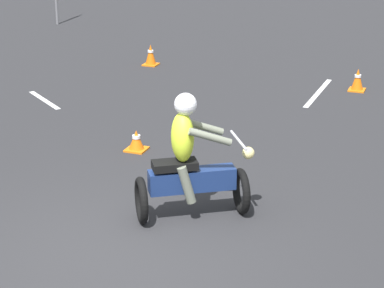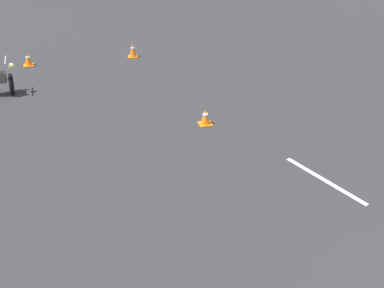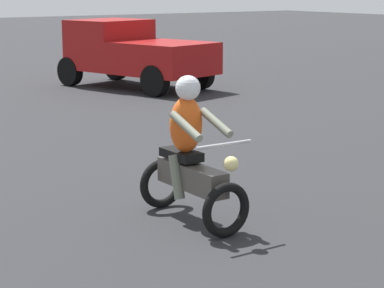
# 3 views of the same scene
# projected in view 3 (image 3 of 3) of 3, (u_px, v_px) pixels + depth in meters

# --- Properties ---
(motorcycle_rider_background) EXTENTS (1.51, 0.70, 1.66)m
(motorcycle_rider_background) POSITION_uv_depth(u_px,v_px,m) (190.00, 159.00, 8.38)
(motorcycle_rider_background) COLOR black
(motorcycle_rider_background) RESTS_ON ground
(pickup_truck) EXTENTS (4.49, 2.93, 1.73)m
(pickup_truck) POSITION_uv_depth(u_px,v_px,m) (133.00, 52.00, 19.41)
(pickup_truck) COLOR black
(pickup_truck) RESTS_ON ground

